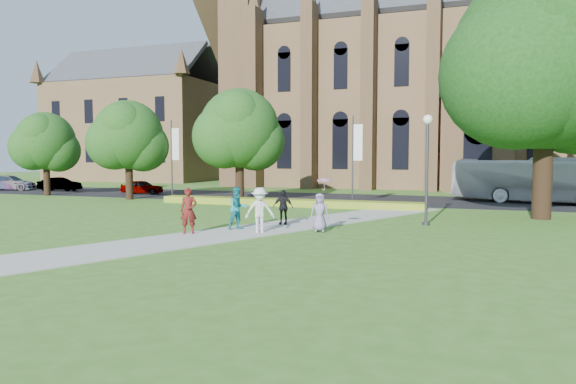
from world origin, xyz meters
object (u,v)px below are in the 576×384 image
at_px(large_tree, 547,57).
at_px(tour_coach, 538,180).
at_px(car_0, 142,187).
at_px(car_2, 10,183).
at_px(pedestrian_0, 189,211).
at_px(car_1, 60,184).
at_px(streetlamp, 427,156).

distance_m(large_tree, tour_coach, 12.07).
bearing_deg(tour_coach, large_tree, -171.58).
relative_size(car_0, car_2, 0.73).
relative_size(car_2, pedestrian_0, 2.52).
height_order(car_0, car_1, car_1).
xyz_separation_m(car_1, pedestrian_0, (25.29, -19.36, 0.35)).
distance_m(large_tree, car_2, 46.82).
distance_m(streetlamp, car_1, 36.92).
bearing_deg(car_1, car_0, -106.34).
bearing_deg(streetlamp, car_1, 159.33).
relative_size(large_tree, pedestrian_0, 6.85).
relative_size(car_1, car_2, 0.79).
bearing_deg(car_2, car_0, -109.94).
height_order(tour_coach, pedestrian_0, tour_coach).
bearing_deg(pedestrian_0, car_1, 117.87).
bearing_deg(car_1, tour_coach, -100.30).
distance_m(car_0, car_1, 9.68).
distance_m(streetlamp, large_tree, 8.73).
xyz_separation_m(large_tree, tour_coach, (0.91, 9.96, -6.75)).
height_order(large_tree, car_2, large_tree).
distance_m(streetlamp, car_0, 27.82).
relative_size(streetlamp, car_1, 1.36).
relative_size(streetlamp, large_tree, 0.40).
height_order(car_0, car_2, car_2).
relative_size(large_tree, car_1, 3.42).
bearing_deg(large_tree, car_1, 167.99).
relative_size(car_0, car_1, 0.92).
xyz_separation_m(streetlamp, car_0, (-24.80, 12.33, -2.67)).
bearing_deg(pedestrian_0, streetlamp, 10.07).
height_order(car_0, pedestrian_0, pedestrian_0).
distance_m(streetlamp, car_2, 41.97).
height_order(tour_coach, car_0, tour_coach).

